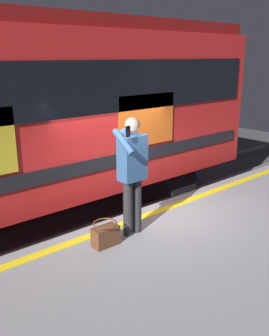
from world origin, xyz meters
TOP-DOWN VIEW (x-y plane):
  - ground_plane at (0.00, 0.00)m, footprint 24.16×24.16m
  - platform at (0.00, 2.10)m, footprint 13.74×4.21m
  - safety_line at (0.00, 0.30)m, footprint 13.47×0.16m
  - track_rail_near at (0.00, -1.34)m, footprint 17.86×0.08m
  - track_rail_far at (0.00, -2.77)m, footprint 17.86×0.08m
  - train_carriage at (0.86, -2.05)m, footprint 9.55×2.81m
  - passenger at (0.65, 0.62)m, footprint 0.57×0.55m
  - handbag at (1.20, 0.68)m, footprint 0.38×0.35m

SIDE VIEW (x-z plane):
  - ground_plane at x=0.00m, z-range 0.00..0.00m
  - track_rail_near at x=0.00m, z-range 0.00..0.16m
  - track_rail_far at x=0.00m, z-range 0.00..0.16m
  - platform at x=0.00m, z-range 0.00..0.86m
  - safety_line at x=0.00m, z-range 0.86..0.87m
  - handbag at x=1.20m, z-range 0.85..1.20m
  - passenger at x=0.65m, z-range 1.02..2.81m
  - train_carriage at x=0.86m, z-range 0.54..4.54m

